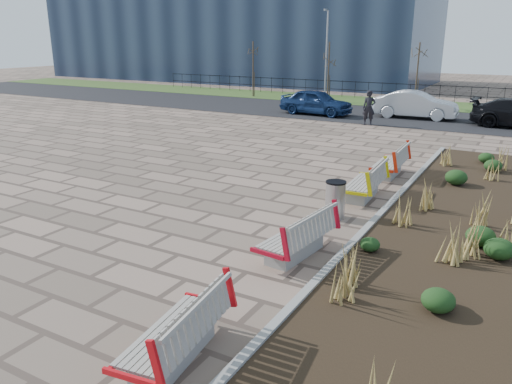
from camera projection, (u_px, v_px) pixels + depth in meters
The scene contains 19 objects.
ground at pixel (121, 261), 10.23m from camera, with size 120.00×120.00×0.00m, color #846B5B.
planting_bed at pixel (479, 235), 11.44m from camera, with size 4.50×18.00×0.10m, color black.
planting_curb at pixel (379, 217), 12.53m from camera, with size 0.16×18.00×0.15m, color gray.
grass_verge_far at pixel (419, 104), 33.50m from camera, with size 80.00×5.00×0.04m, color #33511E.
road at pixel (396, 117), 28.51m from camera, with size 80.00×7.00×0.02m, color black.
bench_a at pixel (173, 329), 6.98m from camera, with size 0.90×2.10×1.00m, color red, non-canonical shape.
bench_b at pixel (295, 234), 10.33m from camera, with size 0.90×2.10×1.00m, color #A60B1E, non-canonical shape.
bench_c at pixel (363, 181), 14.10m from camera, with size 0.90×2.10×1.00m, color #D9CC0B, non-canonical shape.
bench_d at pixel (389, 161), 16.35m from camera, with size 0.90×2.10×1.00m, color red, non-canonical shape.
litter_bin at pixel (335, 200), 12.52m from camera, with size 0.50×0.50×0.94m, color #B2B2B7.
pedestrian at pixel (369, 108), 25.63m from camera, with size 0.64×0.42×1.76m, color black.
car_blue at pixel (316, 102), 29.03m from camera, with size 1.71×4.24×1.45m, color navy.
car_silver at pixel (416, 105), 27.72m from camera, with size 1.57×4.50×1.48m, color #B7BABF.
tree_a at pixel (253, 69), 37.27m from camera, with size 1.40×1.40×4.00m, color #4C3D2D, non-canonical shape.
tree_b at pixel (328, 72), 34.46m from camera, with size 1.40×1.40×4.00m, color #4C3D2D, non-canonical shape.
tree_c at pixel (417, 75), 31.65m from camera, with size 1.40×1.40×4.00m, color #4C3D2D, non-canonical shape.
lamp_west at pixel (326, 57), 33.74m from camera, with size 0.24×0.60×6.00m, color gray, non-canonical shape.
railing_fence at pixel (425, 93), 34.56m from camera, with size 44.00×0.10×1.20m, color black, non-canonical shape.
building_glass at pixel (234, 5), 51.54m from camera, with size 40.00×14.00×15.00m, color #192338.
Camera 1 is at (7.01, -6.77, 4.42)m, focal length 35.00 mm.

